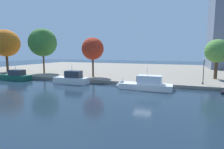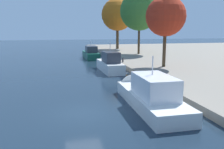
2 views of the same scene
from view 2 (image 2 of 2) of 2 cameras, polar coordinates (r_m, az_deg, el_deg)
name	(u,v)px [view 2 (image 2 of 2)]	position (r m, az deg, el deg)	size (l,w,h in m)	color
ground_plane	(84,114)	(16.06, -6.81, -9.31)	(220.00, 220.00, 0.00)	#192838
motor_yacht_0	(91,55)	(46.02, -5.16, 4.74)	(8.45, 2.41, 4.12)	#14513D
motor_yacht_1	(109,65)	(31.82, -0.71, 2.24)	(8.08, 2.41, 4.51)	silver
motor_yacht_2	(147,95)	(17.90, 8.48, -4.96)	(9.76, 2.80, 4.67)	silver
mooring_bollard_0	(123,60)	(35.60, 2.60, 3.54)	(0.25, 0.25, 0.71)	#2D2D33
tree_1	(118,15)	(59.42, 1.33, 14.06)	(7.78, 7.78, 12.21)	#4C3823
tree_3	(165,15)	(32.00, 12.56, 13.69)	(5.13, 5.13, 9.06)	#4C3823
tree_4	(139,9)	(47.77, 6.48, 15.34)	(7.54, 7.54, 12.09)	#4C3823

